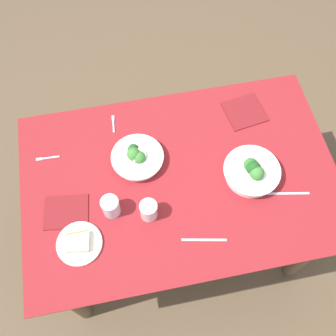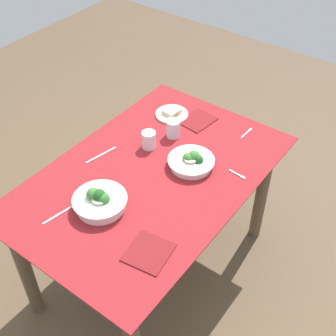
% 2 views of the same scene
% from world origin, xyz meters
% --- Properties ---
extents(ground_plane, '(6.00, 6.00, 0.00)m').
position_xyz_m(ground_plane, '(0.00, 0.00, 0.00)').
color(ground_plane, brown).
extents(dining_table, '(1.38, 0.91, 0.75)m').
position_xyz_m(dining_table, '(0.00, 0.00, 0.64)').
color(dining_table, maroon).
rests_on(dining_table, ground_plane).
extents(broccoli_bowl_far, '(0.25, 0.25, 0.10)m').
position_xyz_m(broccoli_bowl_far, '(-0.30, 0.05, 0.79)').
color(broccoli_bowl_far, white).
rests_on(broccoli_bowl_far, dining_table).
extents(broccoli_bowl_near, '(0.23, 0.23, 0.09)m').
position_xyz_m(broccoli_bowl_near, '(0.17, -0.12, 0.78)').
color(broccoli_bowl_near, white).
rests_on(broccoli_bowl_near, dining_table).
extents(bread_side_plate, '(0.19, 0.19, 0.04)m').
position_xyz_m(bread_side_plate, '(0.46, 0.21, 0.77)').
color(bread_side_plate, silver).
rests_on(bread_side_plate, dining_table).
extents(water_glass_center, '(0.07, 0.07, 0.09)m').
position_xyz_m(water_glass_center, '(0.16, 0.14, 0.80)').
color(water_glass_center, silver).
rests_on(water_glass_center, dining_table).
extents(water_glass_side, '(0.07, 0.07, 0.10)m').
position_xyz_m(water_glass_side, '(0.31, 0.09, 0.80)').
color(water_glass_side, silver).
rests_on(water_glass_side, dining_table).
extents(fork_by_far_bowl, '(0.02, 0.09, 0.00)m').
position_xyz_m(fork_by_far_bowl, '(0.25, -0.34, 0.76)').
color(fork_by_far_bowl, '#B7B7BC').
rests_on(fork_by_far_bowl, dining_table).
extents(fork_by_near_bowl, '(0.11, 0.01, 0.00)m').
position_xyz_m(fork_by_near_bowl, '(0.57, -0.21, 0.76)').
color(fork_by_near_bowl, '#B7B7BC').
rests_on(fork_by_near_bowl, dining_table).
extents(table_knife_left, '(0.18, 0.04, 0.00)m').
position_xyz_m(table_knife_left, '(-0.44, 0.16, 0.76)').
color(table_knife_left, '#B7B7BC').
rests_on(table_knife_left, dining_table).
extents(table_knife_right, '(0.18, 0.05, 0.00)m').
position_xyz_m(table_knife_right, '(-0.04, 0.29, 0.76)').
color(table_knife_right, '#B7B7BC').
rests_on(table_knife_right, dining_table).
extents(napkin_folded_upper, '(0.20, 0.17, 0.01)m').
position_xyz_m(napkin_folded_upper, '(0.50, 0.06, 0.76)').
color(napkin_folded_upper, maroon).
rests_on(napkin_folded_upper, dining_table).
extents(napkin_folded_lower, '(0.20, 0.20, 0.01)m').
position_xyz_m(napkin_folded_lower, '(-0.37, -0.28, 0.76)').
color(napkin_folded_lower, maroon).
rests_on(napkin_folded_lower, dining_table).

